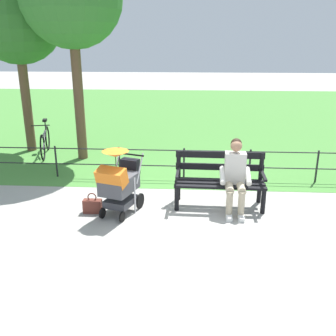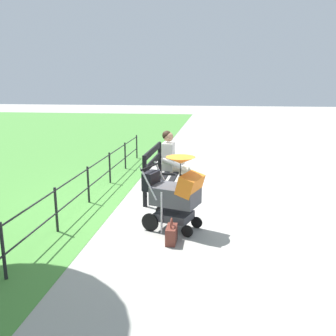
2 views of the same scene
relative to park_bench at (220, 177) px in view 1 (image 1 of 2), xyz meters
name	(u,v)px [view 1 (image 1 of 2)]	position (x,y,z in m)	size (l,w,h in m)	color
ground_plane	(182,206)	(0.67, 0.12, -0.53)	(60.00, 60.00, 0.00)	#9E9B93
grass_lawn	(188,115)	(0.67, -8.68, -0.52)	(40.00, 16.00, 0.01)	#478438
park_bench	(220,177)	(0.00, 0.00, 0.00)	(1.61, 0.64, 0.96)	black
person_on_bench	(235,174)	(-0.25, 0.22, 0.15)	(0.54, 0.74, 1.28)	tan
stroller	(119,182)	(1.73, 0.50, 0.07)	(0.74, 0.99, 1.15)	black
handbag	(93,206)	(2.22, 0.49, -0.40)	(0.32, 0.14, 0.37)	brown
park_fence	(197,161)	(0.38, -1.28, -0.10)	(8.40, 0.04, 0.70)	black
tree_near_bench	(16,19)	(4.88, -3.32, 2.84)	(2.26, 2.26, 4.53)	brown
bicycle	(45,141)	(4.33, -2.92, -0.16)	(0.54, 1.62, 0.89)	black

